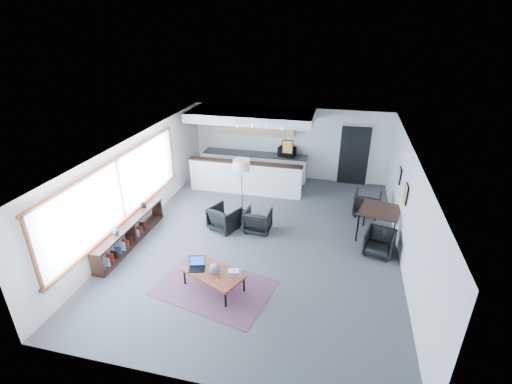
% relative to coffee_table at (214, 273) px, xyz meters
% --- Properties ---
extents(room, '(7.02, 9.02, 2.62)m').
position_rel_coffee_table_xyz_m(room, '(0.59, 2.20, 0.90)').
color(room, '#49494C').
rests_on(room, ground).
extents(window, '(0.10, 5.95, 1.66)m').
position_rel_coffee_table_xyz_m(window, '(-2.87, 1.30, 1.06)').
color(window, '#8CBFFF').
rests_on(window, room).
extents(console, '(0.35, 3.00, 0.80)m').
position_rel_coffee_table_xyz_m(console, '(-2.71, 1.15, -0.07)').
color(console, black).
rests_on(console, floor).
extents(kitchenette, '(4.20, 1.96, 2.60)m').
position_rel_coffee_table_xyz_m(kitchenette, '(-0.61, 5.91, 0.98)').
color(kitchenette, white).
rests_on(kitchenette, floor).
extents(doorway, '(1.10, 0.12, 2.15)m').
position_rel_coffee_table_xyz_m(doorway, '(2.89, 6.62, 0.68)').
color(doorway, black).
rests_on(doorway, room).
extents(track_light, '(1.60, 0.07, 0.15)m').
position_rel_coffee_table_xyz_m(track_light, '(-0.00, 4.40, 2.13)').
color(track_light, silver).
rests_on(track_light, room).
extents(wall_art_lower, '(0.03, 0.38, 0.48)m').
position_rel_coffee_table_xyz_m(wall_art_lower, '(4.06, 2.60, 1.15)').
color(wall_art_lower, black).
rests_on(wall_art_lower, room).
extents(wall_art_upper, '(0.03, 0.34, 0.44)m').
position_rel_coffee_table_xyz_m(wall_art_upper, '(4.06, 3.90, 1.10)').
color(wall_art_upper, black).
rests_on(wall_art_upper, room).
extents(kilim_rug, '(2.77, 2.17, 0.01)m').
position_rel_coffee_table_xyz_m(kilim_rug, '(0.00, 0.00, -0.39)').
color(kilim_rug, '#593145').
rests_on(kilim_rug, floor).
extents(coffee_table, '(1.48, 1.17, 0.43)m').
position_rel_coffee_table_xyz_m(coffee_table, '(0.00, 0.00, 0.00)').
color(coffee_table, brown).
rests_on(coffee_table, floor).
extents(laptop, '(0.42, 0.37, 0.25)m').
position_rel_coffee_table_xyz_m(laptop, '(-0.40, 0.08, 0.11)').
color(laptop, black).
rests_on(laptop, coffee_table).
extents(ceramic_pot, '(0.24, 0.24, 0.24)m').
position_rel_coffee_table_xyz_m(ceramic_pot, '(0.04, -0.03, 0.15)').
color(ceramic_pot, gray).
rests_on(ceramic_pot, coffee_table).
extents(book_stack, '(0.31, 0.27, 0.08)m').
position_rel_coffee_table_xyz_m(book_stack, '(0.44, 0.07, 0.07)').
color(book_stack, silver).
rests_on(book_stack, coffee_table).
extents(coaster, '(0.13, 0.13, 0.01)m').
position_rel_coffee_table_xyz_m(coaster, '(0.17, -0.24, 0.04)').
color(coaster, '#E5590C').
rests_on(coaster, coffee_table).
extents(armchair_left, '(0.93, 0.91, 0.75)m').
position_rel_coffee_table_xyz_m(armchair_left, '(-0.56, 2.49, -0.02)').
color(armchair_left, black).
rests_on(armchair_left, floor).
extents(armchair_right, '(0.71, 0.67, 0.70)m').
position_rel_coffee_table_xyz_m(armchair_right, '(0.38, 2.61, -0.04)').
color(armchair_right, black).
rests_on(armchair_right, floor).
extents(floor_lamp, '(0.56, 0.56, 1.71)m').
position_rel_coffee_table_xyz_m(floor_lamp, '(-0.34, 3.56, 1.09)').
color(floor_lamp, black).
rests_on(floor_lamp, floor).
extents(dining_table, '(1.21, 1.21, 0.85)m').
position_rel_coffee_table_xyz_m(dining_table, '(3.59, 3.03, 0.38)').
color(dining_table, black).
rests_on(dining_table, floor).
extents(dining_chair_near, '(0.70, 0.67, 0.60)m').
position_rel_coffee_table_xyz_m(dining_chair_near, '(3.59, 2.22, -0.09)').
color(dining_chair_near, black).
rests_on(dining_chair_near, floor).
extents(dining_chair_far, '(0.71, 0.67, 0.65)m').
position_rel_coffee_table_xyz_m(dining_chair_far, '(3.35, 4.31, -0.07)').
color(dining_chair_far, black).
rests_on(dining_chair_far, floor).
extents(microwave, '(0.63, 0.41, 0.40)m').
position_rel_coffee_table_xyz_m(microwave, '(0.56, 6.35, 0.74)').
color(microwave, black).
rests_on(microwave, kitchenette).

